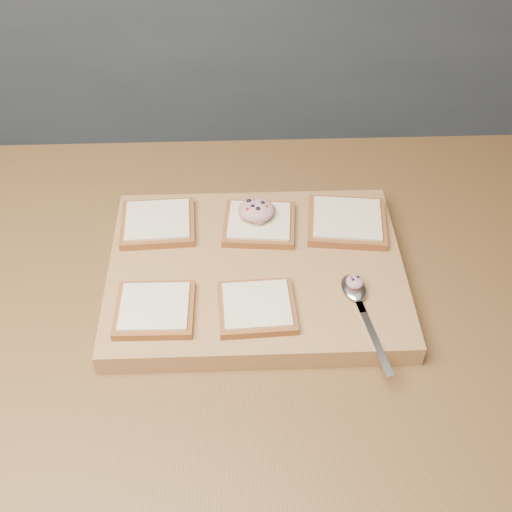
{
  "coord_description": "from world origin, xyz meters",
  "views": [
    {
      "loc": [
        0.03,
        -0.67,
        1.64
      ],
      "look_at": [
        0.05,
        0.02,
        0.95
      ],
      "focal_mm": 45.0,
      "sensor_mm": 36.0,
      "label": 1
    }
  ],
  "objects_px": {
    "cutting_board": "(256,272)",
    "spoon": "(357,295)",
    "tuna_salad_dollop": "(256,210)",
    "bread_far_center": "(259,223)"
  },
  "relations": [
    {
      "from": "cutting_board",
      "to": "spoon",
      "type": "bearing_deg",
      "value": -27.04
    },
    {
      "from": "cutting_board",
      "to": "tuna_salad_dollop",
      "type": "relative_size",
      "value": 7.74
    },
    {
      "from": "cutting_board",
      "to": "spoon",
      "type": "xyz_separation_m",
      "value": [
        0.14,
        -0.07,
        0.02
      ]
    },
    {
      "from": "bread_far_center",
      "to": "tuna_salad_dollop",
      "type": "xyz_separation_m",
      "value": [
        -0.0,
        0.01,
        0.02
      ]
    },
    {
      "from": "spoon",
      "to": "bread_far_center",
      "type": "bearing_deg",
      "value": 130.83
    },
    {
      "from": "spoon",
      "to": "cutting_board",
      "type": "bearing_deg",
      "value": 152.96
    },
    {
      "from": "cutting_board",
      "to": "bread_far_center",
      "type": "xyz_separation_m",
      "value": [
        0.01,
        0.08,
        0.03
      ]
    },
    {
      "from": "bread_far_center",
      "to": "tuna_salad_dollop",
      "type": "height_order",
      "value": "tuna_salad_dollop"
    },
    {
      "from": "cutting_board",
      "to": "tuna_salad_dollop",
      "type": "height_order",
      "value": "tuna_salad_dollop"
    },
    {
      "from": "tuna_salad_dollop",
      "to": "spoon",
      "type": "bearing_deg",
      "value": -49.69
    }
  ]
}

